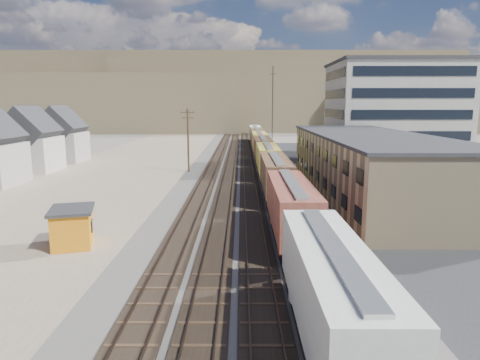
{
  "coord_description": "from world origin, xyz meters",
  "views": [
    {
      "loc": [
        -0.12,
        -25.24,
        10.6
      ],
      "look_at": [
        -0.26,
        17.89,
        3.0
      ],
      "focal_mm": 32.0,
      "sensor_mm": 36.0,
      "label": 1
    }
  ],
  "objects_px": {
    "freight_train": "(265,153)",
    "utility_pole_north": "(188,139)",
    "maintenance_shed": "(72,226)",
    "parked_car_blue": "(366,155)"
  },
  "relations": [
    {
      "from": "maintenance_shed",
      "to": "parked_car_blue",
      "type": "relative_size",
      "value": 0.83
    },
    {
      "from": "freight_train",
      "to": "utility_pole_north",
      "type": "height_order",
      "value": "utility_pole_north"
    },
    {
      "from": "freight_train",
      "to": "utility_pole_north",
      "type": "bearing_deg",
      "value": -164.71
    },
    {
      "from": "freight_train",
      "to": "maintenance_shed",
      "type": "distance_m",
      "value": 42.77
    },
    {
      "from": "parked_car_blue",
      "to": "maintenance_shed",
      "type": "bearing_deg",
      "value": 171.8
    },
    {
      "from": "freight_train",
      "to": "parked_car_blue",
      "type": "relative_size",
      "value": 21.29
    },
    {
      "from": "utility_pole_north",
      "to": "maintenance_shed",
      "type": "relative_size",
      "value": 2.14
    },
    {
      "from": "maintenance_shed",
      "to": "parked_car_blue",
      "type": "xyz_separation_m",
      "value": [
        37.82,
        53.72,
        -0.72
      ]
    },
    {
      "from": "freight_train",
      "to": "utility_pole_north",
      "type": "distance_m",
      "value": 12.99
    },
    {
      "from": "utility_pole_north",
      "to": "freight_train",
      "type": "bearing_deg",
      "value": 15.29
    }
  ]
}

